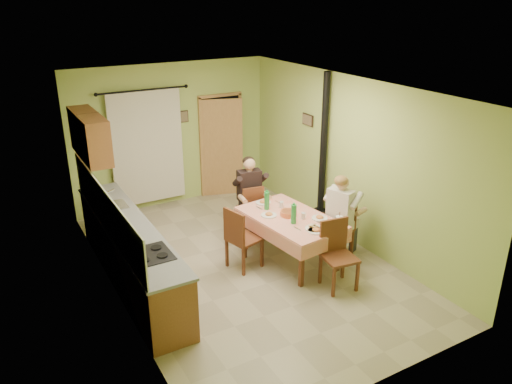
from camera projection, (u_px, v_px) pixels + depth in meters
floor at (246, 264)px, 7.94m from camera, size 4.00×6.00×0.01m
room_shell at (245, 155)px, 7.26m from camera, size 4.04×6.04×2.82m
kitchen_run at (130, 252)px, 7.29m from camera, size 0.64×3.64×1.56m
upper_cabinets at (89, 136)px, 7.74m from camera, size 0.35×1.40×0.70m
curtain at (147, 147)px, 9.55m from camera, size 1.70×0.07×2.22m
doorway at (222, 146)px, 10.37m from camera, size 0.96×0.30×2.15m
dining_table at (290, 238)px, 7.93m from camera, size 1.21×1.79×0.76m
tableware at (295, 215)px, 7.70m from camera, size 0.87×1.62×0.33m
chair_far at (250, 219)px, 8.84m from camera, size 0.44×0.44×0.94m
chair_near at (338, 269)px, 7.23m from camera, size 0.50×0.50×1.01m
chair_right at (339, 240)px, 8.07m from camera, size 0.47×0.47×0.92m
chair_left at (244, 250)px, 7.75m from camera, size 0.54×0.54×1.01m
man_far at (250, 187)px, 8.63m from camera, size 0.62×0.51×1.39m
man_right at (341, 207)px, 7.84m from camera, size 0.58×0.65×1.39m
stove_flue at (322, 172)px, 8.91m from camera, size 0.24×0.24×2.80m
picture_back at (184, 116)px, 9.79m from camera, size 0.19×0.03×0.23m
picture_right at (308, 120)px, 9.12m from camera, size 0.03×0.31×0.21m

